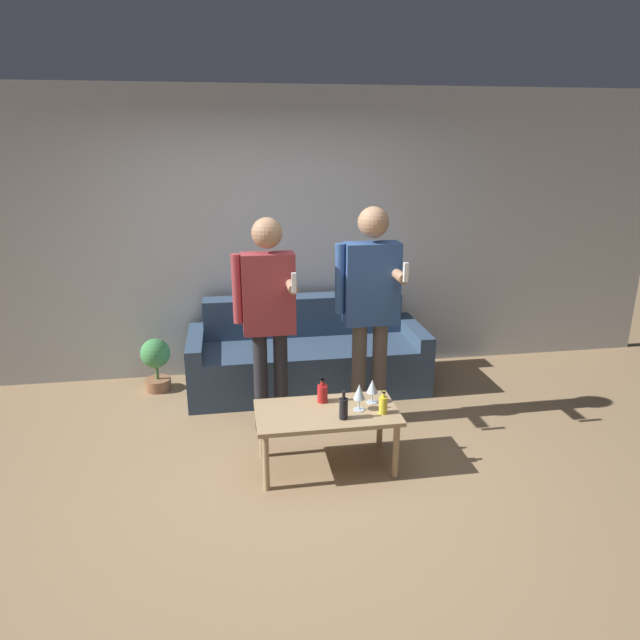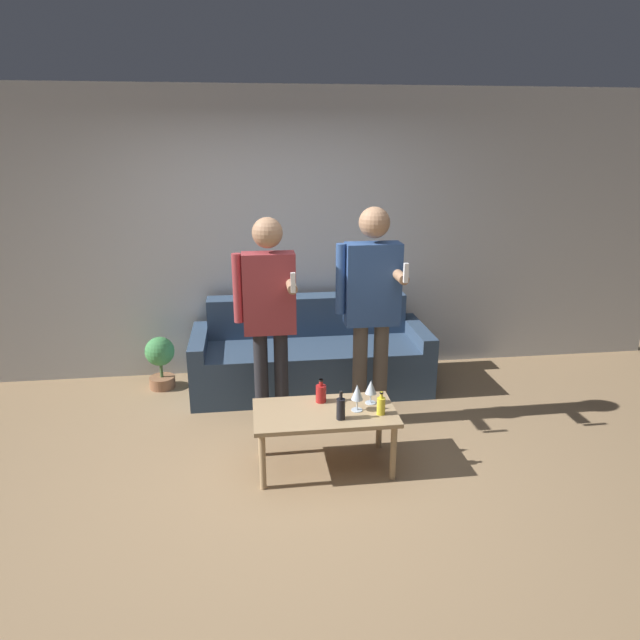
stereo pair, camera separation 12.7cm
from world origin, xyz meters
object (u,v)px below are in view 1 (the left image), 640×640
object	(u,v)px
person_standing_left	(268,308)
bottle_orange	(344,408)
couch	(307,356)
person_standing_right	(371,299)
coffee_table	(327,418)

from	to	relation	value
person_standing_left	bottle_orange	bearing A→B (deg)	-59.61
couch	person_standing_left	world-z (taller)	person_standing_left
person_standing_left	couch	bearing A→B (deg)	63.42
couch	person_standing_right	bearing A→B (deg)	-63.54
couch	coffee_table	bearing A→B (deg)	-92.38
coffee_table	person_standing_left	xyz separation A→B (m)	(-0.34, 0.61, 0.63)
couch	coffee_table	xyz separation A→B (m)	(-0.06, -1.42, 0.09)
coffee_table	person_standing_right	bearing A→B (deg)	54.24
couch	coffee_table	size ratio (longest dim) A/B	2.19
couch	person_standing_left	xyz separation A→B (m)	(-0.40, -0.81, 0.72)
coffee_table	bottle_orange	xyz separation A→B (m)	(0.09, -0.13, 0.13)
bottle_orange	person_standing_right	distance (m)	0.99
coffee_table	person_standing_right	world-z (taller)	person_standing_right
couch	person_standing_right	size ratio (longest dim) A/B	1.23
coffee_table	couch	bearing A→B (deg)	87.62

